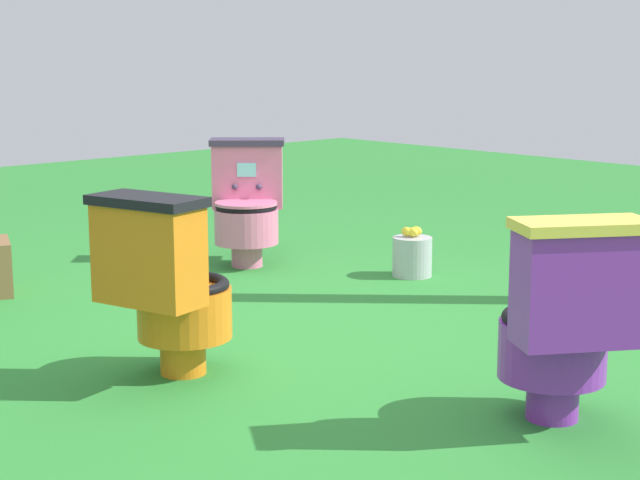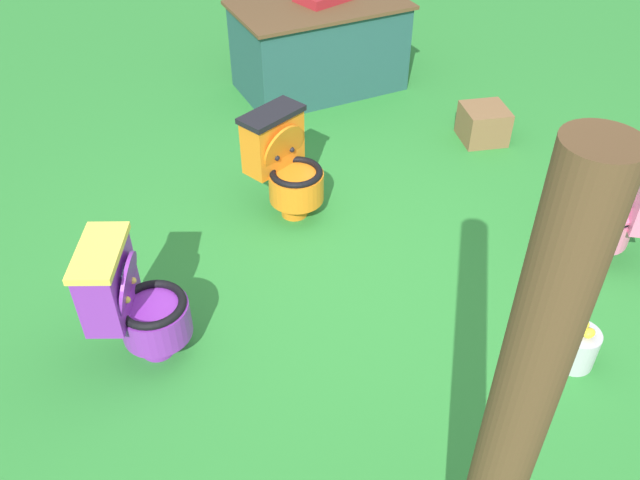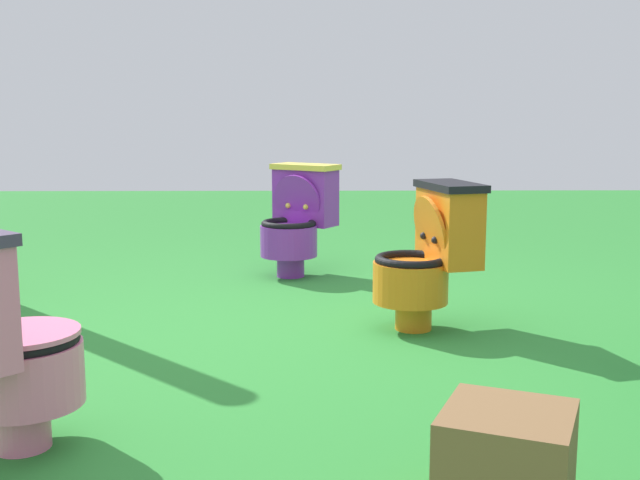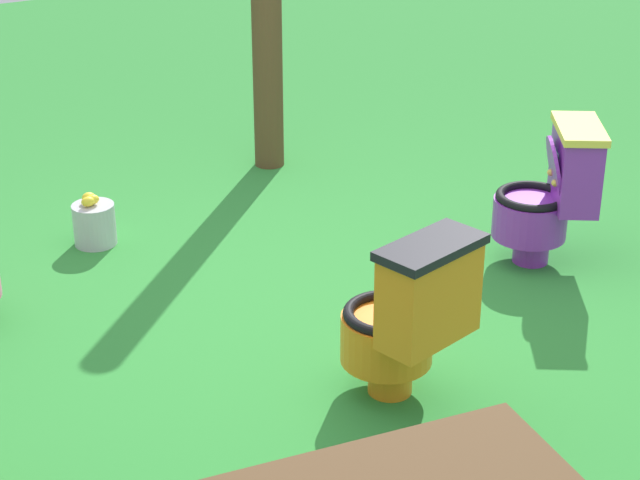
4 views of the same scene
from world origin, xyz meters
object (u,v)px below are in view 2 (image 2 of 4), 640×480
Objects in this scene: toilet_orange at (285,164)px; wooden_post at (509,443)px; vendor_table at (319,46)px; toilet_pink at (622,209)px; toilet_purple at (133,302)px; lemon_bucket at (576,346)px; small_crate at (483,124)px.

toilet_orange is 2.77m from wooden_post.
wooden_post reaches higher than toilet_orange.
toilet_orange is 0.47× the size of vendor_table.
toilet_purple is (-2.77, 0.89, 0.00)m from toilet_pink.
vendor_table is (-0.21, 3.00, 0.02)m from toilet_pink.
toilet_pink is at bearing 27.77° from lemon_bucket.
small_crate reaches higher than lemon_bucket.
toilet_pink is at bearing -103.72° from small_crate.
toilet_orange is at bearing 73.57° from wooden_post.
small_crate is (0.37, 1.50, -0.23)m from toilet_pink.
toilet_pink and toilet_purple have the same top height.
wooden_post reaches higher than toilet_purple.
lemon_bucket is at bearing -122.43° from small_crate.
wooden_post is 7.57× the size of lemon_bucket.
toilet_orange reaches higher than small_crate.
lemon_bucket is at bearing -100.95° from vendor_table.
toilet_orange is 0.35× the size of wooden_post.
toilet_purple is (-1.32, -0.67, 0.00)m from toilet_orange.
lemon_bucket is at bearing 87.47° from toilet_purple.
vendor_table is at bearing 110.92° from small_crate.
wooden_post reaches higher than toilet_pink.
small_crate is 1.23× the size of lemon_bucket.
vendor_table reaches higher than toilet_pink.
toilet_orange is 1.83m from small_crate.
wooden_post is at bearing 49.47° from toilet_purple.
toilet_orange is 1.90m from vendor_table.
toilet_pink is at bearing 24.83° from wooden_post.
wooden_post reaches higher than vendor_table.
small_crate is 2.32m from lemon_bucket.
vendor_table is at bearing 162.69° from toilet_purple.
toilet_orange and toilet_purple have the same top height.
toilet_pink is 2.14× the size of small_crate.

